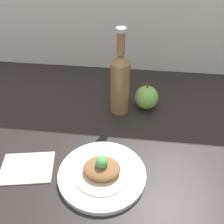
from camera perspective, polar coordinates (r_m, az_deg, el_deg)
name	(u,v)px	position (r cm, az deg, el deg)	size (l,w,h in cm)	color
ground_plane	(110,153)	(84.05, -0.38, -8.82)	(180.00, 110.00, 4.00)	black
plate	(102,174)	(74.70, -2.19, -13.32)	(24.41, 24.41, 1.82)	white
plated_food	(102,169)	(73.07, -2.23, -12.27)	(15.88, 15.88, 5.77)	beige
cider_bottle	(120,82)	(90.69, 1.77, 6.61)	(6.72, 6.72, 30.98)	olive
apple	(146,97)	(97.28, 7.52, 3.19)	(8.71, 8.71, 10.37)	#84B74C
napkin	(27,167)	(80.66, -18.02, -11.40)	(16.72, 14.14, 0.80)	beige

